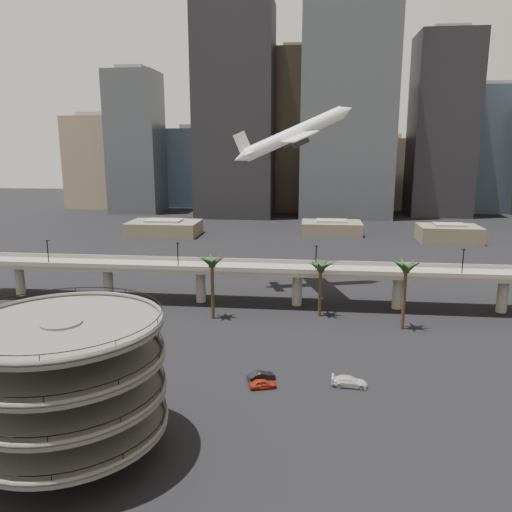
# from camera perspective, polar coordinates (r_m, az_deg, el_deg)

# --- Properties ---
(ground) EXTENTS (700.00, 700.00, 0.00)m
(ground) POSITION_cam_1_polar(r_m,az_deg,el_deg) (64.84, -7.46, -20.32)
(ground) COLOR black
(ground) RESTS_ON ground
(parking_ramp) EXTENTS (22.20, 22.20, 17.35)m
(parking_ramp) POSITION_cam_1_polar(r_m,az_deg,el_deg) (61.13, -20.88, -12.71)
(parking_ramp) COLOR #53514D
(parking_ramp) RESTS_ON ground
(overpass) EXTENTS (130.00, 9.30, 14.70)m
(overpass) POSITION_cam_1_polar(r_m,az_deg,el_deg) (112.15, -0.89, -1.83)
(overpass) COLOR gray
(overpass) RESTS_ON ground
(palm_trees) EXTENTS (42.40, 10.40, 14.00)m
(palm_trees) POSITION_cam_1_polar(r_m,az_deg,el_deg) (100.26, 6.32, -1.23)
(palm_trees) COLOR #45351D
(palm_trees) RESTS_ON ground
(low_buildings) EXTENTS (135.00, 27.50, 6.80)m
(low_buildings) POSITION_cam_1_polar(r_m,az_deg,el_deg) (197.86, 4.32, 3.05)
(low_buildings) COLOR #645C4A
(low_buildings) RESTS_ON ground
(skyline) EXTENTS (269.00, 86.00, 114.76)m
(skyline) POSITION_cam_1_polar(r_m,az_deg,el_deg) (269.99, 6.88, 13.82)
(skyline) COLOR gray
(skyline) RESTS_ON ground
(airborne_jet) EXTENTS (29.65, 27.70, 15.21)m
(airborne_jet) POSITION_cam_1_polar(r_m,az_deg,el_deg) (123.02, 4.30, 13.65)
(airborne_jet) COLOR white
(airborne_jet) RESTS_ON ground
(car_a) EXTENTS (4.37, 2.77, 1.39)m
(car_a) POSITION_cam_1_polar(r_m,az_deg,el_deg) (75.97, 0.78, -14.39)
(car_a) COLOR #A52C17
(car_a) RESTS_ON ground
(car_b) EXTENTS (4.50, 3.37, 1.42)m
(car_b) POSITION_cam_1_polar(r_m,az_deg,el_deg) (78.15, 0.60, -13.57)
(car_b) COLOR black
(car_b) RESTS_ON ground
(car_c) EXTENTS (5.39, 2.44, 1.53)m
(car_c) POSITION_cam_1_polar(r_m,az_deg,el_deg) (77.69, 10.63, -13.91)
(car_c) COLOR silver
(car_c) RESTS_ON ground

